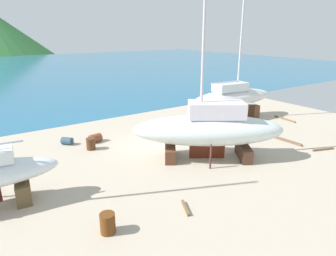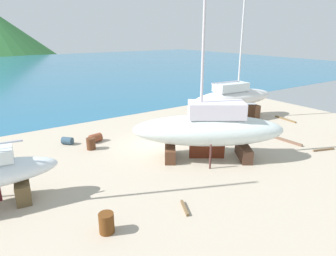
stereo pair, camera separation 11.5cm
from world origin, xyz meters
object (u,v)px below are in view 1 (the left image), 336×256
sailboat_small_center (233,98)px  barrel_blue_faded (91,144)px  barrel_by_slipway (180,124)px  barrel_ochre (95,138)px  sailboat_far_slipway (209,129)px  barrel_rust_near (108,223)px  worker (6,156)px  barrel_tipped_left (67,141)px

sailboat_small_center → barrel_blue_faded: size_ratio=16.66×
barrel_by_slipway → barrel_ochre: (-7.56, 1.08, -0.14)m
sailboat_far_slipway → barrel_blue_faded: bearing=-11.2°
sailboat_far_slipway → barrel_ochre: (-5.19, 7.42, -1.82)m
barrel_ochre → barrel_rust_near: 11.59m
sailboat_small_center → barrel_ochre: bearing=-179.8°
sailboat_small_center → barrel_rust_near: bearing=-145.1°
worker → barrel_by_slipway: bearing=85.2°
barrel_by_slipway → barrel_rust_near: 15.02m
sailboat_far_slipway → barrel_tipped_left: 11.04m
sailboat_far_slipway → barrel_rust_near: sailboat_far_slipway is taller
worker → barrel_blue_faded: bearing=84.8°
sailboat_far_slipway → barrel_tipped_left: size_ratio=20.27×
worker → barrel_tipped_left: size_ratio=2.04×
barrel_rust_near → sailboat_far_slipway: bearing=21.6°
worker → sailboat_far_slipway: bearing=56.5°
sailboat_far_slipway → barrel_ochre: sailboat_far_slipway is taller
barrel_tipped_left → barrel_ochre: (2.00, -0.75, 0.05)m
sailboat_small_center → barrel_by_slipway: (-6.16, 0.44, -1.72)m
worker → barrel_tipped_left: bearing=109.6°
sailboat_far_slipway → barrel_blue_faded: (-6.04, 6.14, -1.71)m
sailboat_far_slipway → barrel_rust_near: bearing=55.9°
sailboat_far_slipway → barrel_by_slipway: (2.37, 6.34, -1.67)m
barrel_blue_faded → barrel_rust_near: barrel_rust_near is taller
barrel_by_slipway → barrel_rust_near: size_ratio=1.02×
worker → barrel_by_slipway: 14.00m
barrel_rust_near → sailboat_small_center: bearing=28.4°
sailboat_far_slipway → barrel_tipped_left: bearing=-14.4°
barrel_tipped_left → barrel_rust_near: bearing=-98.5°
barrel_blue_faded → barrel_by_slipway: (8.41, 0.21, 0.04)m
barrel_by_slipway → barrel_tipped_left: barrel_by_slipway is taller
barrel_by_slipway → barrel_blue_faded: bearing=-178.6°
barrel_tipped_left → sailboat_far_slipway: bearing=-48.7°
barrel_by_slipway → barrel_ochre: size_ratio=1.02×
barrel_rust_near → worker: bearing=105.6°
barrel_tipped_left → barrel_ochre: bearing=-20.6°
barrel_rust_near → barrel_ochre: bearing=71.1°
barrel_ochre → worker: bearing=-168.0°
barrel_blue_faded → barrel_rust_near: (-2.90, -9.68, 0.03)m
sailboat_far_slipway → worker: (-11.62, 6.06, -1.30)m
sailboat_far_slipway → barrel_by_slipway: 6.97m
barrel_tipped_left → barrel_rust_near: (-1.75, -11.71, 0.18)m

